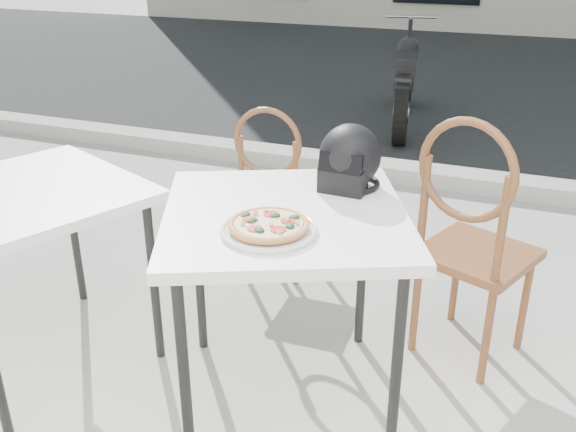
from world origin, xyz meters
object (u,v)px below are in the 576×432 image
(cafe_table_main, at_px, (285,230))
(cafe_chair_side, at_px, (274,183))
(motorcycle, at_px, (405,80))
(plate, at_px, (269,230))
(cafe_table_side, at_px, (25,207))
(pizza, at_px, (269,224))
(cafe_chair_main, at_px, (471,231))
(helmet, at_px, (349,160))

(cafe_table_main, distance_m, cafe_chair_side, 1.07)
(motorcycle, bearing_deg, cafe_chair_side, -100.15)
(cafe_table_main, xyz_separation_m, motorcycle, (-0.42, 4.22, -0.33))
(plate, distance_m, cafe_table_side, 1.11)
(plate, distance_m, pizza, 0.02)
(cafe_table_main, distance_m, plate, 0.21)
(cafe_table_side, bearing_deg, cafe_table_main, 7.24)
(pizza, bearing_deg, cafe_chair_main, 49.87)
(cafe_table_main, xyz_separation_m, pizza, (0.02, -0.19, 0.11))
(pizza, xyz_separation_m, motorcycle, (-0.43, 4.41, -0.44))
(plate, distance_m, motorcycle, 4.45)
(motorcycle, bearing_deg, helmet, -91.60)
(helmet, bearing_deg, cafe_chair_main, 26.28)
(cafe_table_side, distance_m, motorcycle, 4.42)
(cafe_table_main, xyz_separation_m, cafe_chair_side, (-0.44, 0.95, -0.22))
(helmet, bearing_deg, cafe_table_side, -156.85)
(helmet, xyz_separation_m, cafe_chair_side, (-0.58, 0.63, -0.41))
(plate, relative_size, cafe_chair_side, 0.38)
(pizza, bearing_deg, cafe_table_side, 177.29)
(pizza, relative_size, cafe_chair_side, 0.36)
(cafe_chair_main, distance_m, cafe_table_side, 1.84)
(cafe_table_main, distance_m, cafe_chair_main, 0.83)
(pizza, bearing_deg, helmet, 75.97)
(pizza, distance_m, helmet, 0.53)
(helmet, distance_m, cafe_chair_main, 0.61)
(pizza, height_order, cafe_table_side, pizza)
(pizza, distance_m, cafe_chair_main, 0.97)
(helmet, relative_size, cafe_table_side, 0.24)
(cafe_chair_main, relative_size, cafe_chair_side, 1.16)
(helmet, distance_m, motorcycle, 3.98)
(pizza, relative_size, motorcycle, 0.18)
(pizza, xyz_separation_m, cafe_chair_main, (0.61, 0.72, -0.24))
(cafe_chair_main, distance_m, motorcycle, 3.84)
(helmet, xyz_separation_m, cafe_chair_main, (0.48, 0.21, -0.32))
(helmet, height_order, cafe_chair_side, helmet)
(cafe_chair_side, bearing_deg, motorcycle, -92.26)
(cafe_table_main, bearing_deg, helmet, 65.87)
(helmet, height_order, cafe_chair_main, cafe_chair_main)
(plate, xyz_separation_m, helmet, (0.13, 0.51, 0.10))
(plate, relative_size, helmet, 1.38)
(cafe_table_main, height_order, pizza, pizza)
(cafe_table_side, xyz_separation_m, cafe_chair_side, (0.65, 1.08, -0.19))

